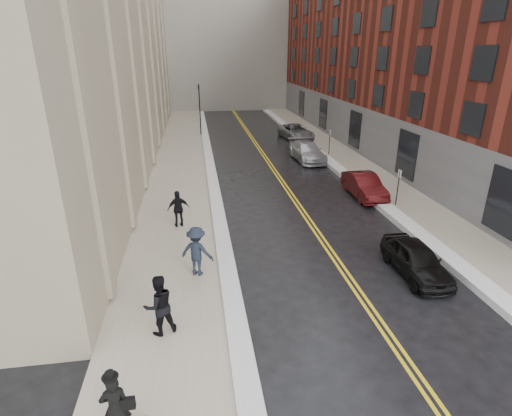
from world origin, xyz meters
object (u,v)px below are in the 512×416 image
object	(u,v)px
pedestrian_c	(179,209)
car_black	(416,260)
car_silver_far	(296,132)
pedestrian_a	(159,305)
car_maroon	(364,186)
car_silver_near	(307,151)
pedestrian_b	(197,251)
pedestrian_main	(115,407)

from	to	relation	value
pedestrian_c	car_black	bearing A→B (deg)	136.37
car_silver_far	pedestrian_a	size ratio (longest dim) A/B	2.62
car_silver_far	car_black	bearing A→B (deg)	-101.41
car_black	car_maroon	bearing A→B (deg)	80.60
car_silver_near	pedestrian_a	bearing A→B (deg)	-120.58
car_black	car_silver_near	distance (m)	17.87
car_maroon	pedestrian_b	distance (m)	12.89
car_silver_near	pedestrian_main	world-z (taller)	pedestrian_main
car_silver_near	pedestrian_b	xyz separation A→B (m)	(-9.05, -16.80, 0.42)
car_black	car_silver_near	xyz separation A→B (m)	(0.48, 17.86, 0.08)
car_silver_near	car_silver_far	bearing A→B (deg)	78.59
car_silver_far	car_maroon	bearing A→B (deg)	-97.90
pedestrian_c	pedestrian_a	bearing A→B (deg)	75.80
car_silver_far	pedestrian_main	bearing A→B (deg)	-118.61
car_silver_far	pedestrian_a	xyz separation A→B (m)	(-11.36, -28.36, 0.42)
pedestrian_b	car_silver_far	bearing A→B (deg)	-88.39
pedestrian_b	pedestrian_c	world-z (taller)	pedestrian_b
pedestrian_main	pedestrian_c	bearing A→B (deg)	-104.04
pedestrian_c	car_silver_near	bearing A→B (deg)	-141.19
pedestrian_main	pedestrian_c	distance (m)	11.75
pedestrian_main	pedestrian_a	world-z (taller)	pedestrian_a
pedestrian_main	car_maroon	bearing A→B (deg)	-138.07
car_black	pedestrian_main	world-z (taller)	pedestrian_main
car_silver_far	pedestrian_main	world-z (taller)	pedestrian_main
car_maroon	pedestrian_main	bearing A→B (deg)	-128.74
car_maroon	pedestrian_a	distance (m)	15.99
car_maroon	car_silver_far	size ratio (longest dim) A/B	0.82
car_maroon	pedestrian_c	xyz separation A→B (m)	(-11.01, -3.10, 0.37)
car_maroon	car_silver_near	bearing A→B (deg)	97.64
car_silver_far	pedestrian_c	xyz separation A→B (m)	(-11.01, -20.22, 0.35)
car_silver_near	pedestrian_b	size ratio (longest dim) A/B	2.52
car_black	car_silver_near	bearing A→B (deg)	89.19
car_silver_far	pedestrian_c	size ratio (longest dim) A/B	2.81
car_maroon	pedestrian_a	world-z (taller)	pedestrian_a
car_maroon	car_silver_near	xyz separation A→B (m)	(-1.12, 8.90, 0.03)
pedestrian_b	car_black	bearing A→B (deg)	-163.34
car_black	pedestrian_main	size ratio (longest dim) A/B	2.21
pedestrian_main	pedestrian_b	xyz separation A→B (m)	(1.89, 6.91, 0.13)
car_black	pedestrian_main	distance (m)	11.99
car_silver_far	pedestrian_c	bearing A→B (deg)	-126.47
pedestrian_a	pedestrian_c	size ratio (longest dim) A/B	1.07
car_black	pedestrian_c	bearing A→B (deg)	148.81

